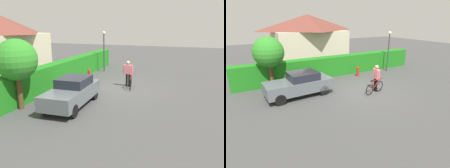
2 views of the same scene
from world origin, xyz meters
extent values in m
plane|color=#444444|center=(0.00, 0.00, 0.00)|extent=(60.00, 60.00, 0.00)
cube|color=#1E791A|center=(0.00, 4.14, 0.79)|extent=(15.57, 0.90, 1.59)
cube|color=slate|center=(-4.09, 1.31, 0.66)|extent=(4.02, 1.83, 0.69)
cube|color=#1E232D|center=(-3.78, 1.32, 1.23)|extent=(1.77, 1.51, 0.45)
cylinder|color=black|center=(-2.79, 2.09, 0.31)|extent=(0.63, 0.21, 0.63)
cylinder|color=black|center=(-2.71, 0.67, 0.31)|extent=(0.63, 0.21, 0.63)
cylinder|color=black|center=(-5.46, 1.94, 0.31)|extent=(0.63, 0.21, 0.63)
cylinder|color=black|center=(-5.38, 0.52, 0.31)|extent=(0.63, 0.21, 0.63)
torus|color=black|center=(0.68, -0.52, 0.34)|extent=(0.68, 0.19, 0.69)
torus|color=black|center=(-0.27, -0.71, 0.34)|extent=(0.68, 0.19, 0.69)
cylinder|color=#B21E1E|center=(0.39, -0.58, 0.61)|extent=(0.62, 0.16, 0.60)
cylinder|color=#B21E1E|center=(0.00, -0.66, 0.59)|extent=(0.23, 0.08, 0.55)
cylinder|color=#B21E1E|center=(0.27, -0.60, 0.85)|extent=(0.73, 0.19, 0.05)
cylinder|color=#B21E1E|center=(-0.09, -0.68, 0.34)|extent=(0.37, 0.11, 0.05)
cylinder|color=#B21E1E|center=(0.68, -0.52, 0.62)|extent=(0.04, 0.04, 0.55)
cube|color=black|center=(-0.09, -0.68, 0.89)|extent=(0.24, 0.14, 0.06)
cylinder|color=#B21E1E|center=(0.68, -0.52, 0.93)|extent=(0.13, 0.50, 0.03)
cylinder|color=black|center=(0.51, -0.26, 0.43)|extent=(0.13, 0.13, 0.86)
cylinder|color=black|center=(0.49, -0.43, 0.43)|extent=(0.13, 0.13, 0.86)
cube|color=#E5727F|center=(0.50, -0.35, 1.16)|extent=(0.25, 0.52, 0.61)
sphere|color=tan|center=(0.50, -0.35, 1.61)|extent=(0.23, 0.23, 0.23)
cylinder|color=#E5727F|center=(0.53, -0.05, 1.18)|extent=(0.09, 0.09, 0.58)
cylinder|color=#E5727F|center=(0.47, -0.64, 1.18)|extent=(0.09, 0.09, 0.58)
cylinder|color=#38383D|center=(4.65, 2.98, 1.61)|extent=(0.10, 0.10, 3.22)
sphere|color=#F2EDCC|center=(4.65, 2.98, 3.34)|extent=(0.28, 0.28, 0.28)
cylinder|color=brown|center=(-5.25, 3.51, 0.92)|extent=(0.26, 0.26, 1.85)
sphere|color=#2E8726|center=(-5.25, 3.51, 2.44)|extent=(1.97, 1.97, 1.97)
cylinder|color=red|center=(1.40, 2.93, 0.35)|extent=(0.20, 0.20, 0.70)
sphere|color=red|center=(1.40, 2.93, 0.72)|extent=(0.18, 0.18, 0.18)
camera|label=1|loc=(-13.60, -4.19, 4.04)|focal=36.02mm
camera|label=2|loc=(-7.03, -8.78, 4.41)|focal=29.01mm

